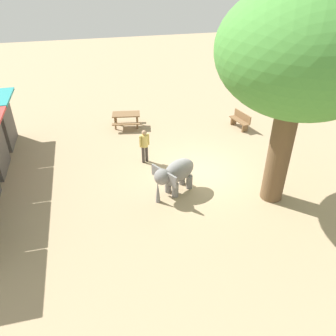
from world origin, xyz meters
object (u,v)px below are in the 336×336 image
Objects in this scene: wooden_bench at (241,120)px; picnic_table_near at (126,117)px; shade_tree_main at (300,54)px; person_handler at (145,144)px; elephant at (175,173)px.

picnic_table_near is at bearing 62.63° from wooden_bench.
shade_tree_main reaches higher than wooden_bench.
wooden_bench is at bearing -13.07° from shade_tree_main.
picnic_table_near is (4.00, 0.30, -0.36)m from person_handler.
wooden_bench is at bearing -5.91° from picnic_table_near.
wooden_bench is 6.34m from picnic_table_near.
wooden_bench is (4.95, -5.06, -0.42)m from elephant.
person_handler is 0.21× the size of shade_tree_main.
shade_tree_main is (-1.24, -3.62, 4.67)m from elephant.
picnic_table_near is (7.85, 4.68, -4.97)m from shade_tree_main.
picnic_table_near is at bearing 163.93° from person_handler.
elephant is at bearing 122.21° from wooden_bench.
person_handler is 4.03m from picnic_table_near.
person_handler is at bearing -76.35° from picnic_table_near.
wooden_bench is (2.34, -5.81, -0.48)m from person_handler.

